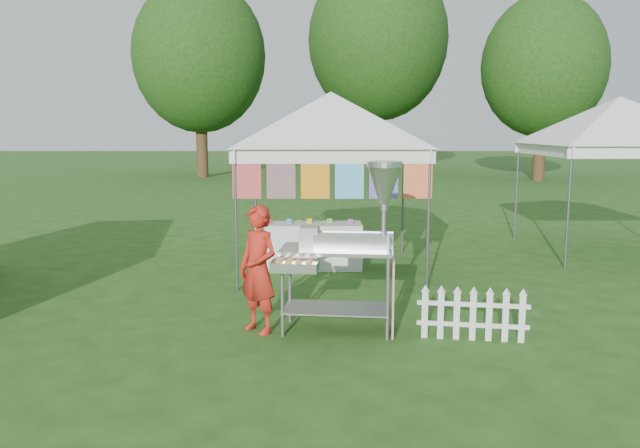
{
  "coord_description": "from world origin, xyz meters",
  "views": [
    {
      "loc": [
        -0.19,
        -7.0,
        2.4
      ],
      "look_at": [
        -0.18,
        1.45,
        1.1
      ],
      "focal_mm": 35.0,
      "sensor_mm": 36.0,
      "label": 1
    }
  ],
  "objects": [
    {
      "name": "tree_left",
      "position": [
        -6.0,
        24.0,
        5.83
      ],
      "size": [
        6.4,
        6.4,
        9.53
      ],
      "color": "#392114",
      "rests_on": "ground"
    },
    {
      "name": "canopy_right",
      "position": [
        5.5,
        5.0,
        2.99
      ],
      "size": [
        4.24,
        4.24,
        3.45
      ],
      "color": "#59595E",
      "rests_on": "ground"
    },
    {
      "name": "tree_right",
      "position": [
        10.0,
        22.0,
        5.18
      ],
      "size": [
        5.6,
        5.6,
        8.42
      ],
      "color": "#392114",
      "rests_on": "ground"
    },
    {
      "name": "tree_mid",
      "position": [
        3.0,
        28.0,
        7.14
      ],
      "size": [
        7.6,
        7.6,
        11.52
      ],
      "color": "#392114",
      "rests_on": "ground"
    },
    {
      "name": "ground",
      "position": [
        0.0,
        0.0,
        0.0
      ],
      "size": [
        120.0,
        120.0,
        0.0
      ],
      "primitive_type": "plane",
      "color": "#244513",
      "rests_on": "ground"
    },
    {
      "name": "vendor",
      "position": [
        -0.91,
        0.15,
        0.76
      ],
      "size": [
        0.66,
        0.64,
        1.52
      ],
      "primitive_type": "imported",
      "rotation": [
        0.0,
        0.0,
        -0.71
      ],
      "color": "#B52216",
      "rests_on": "ground"
    },
    {
      "name": "canopy_main",
      "position": [
        0.0,
        3.49,
        2.99
      ],
      "size": [
        4.24,
        4.24,
        3.45
      ],
      "color": "#59595E",
      "rests_on": "ground"
    },
    {
      "name": "display_table",
      "position": [
        -0.36,
        3.61,
        0.39
      ],
      "size": [
        1.8,
        0.7,
        0.78
      ],
      "primitive_type": "cube",
      "color": "white",
      "rests_on": "ground"
    },
    {
      "name": "picket_fence",
      "position": [
        1.56,
        -0.15,
        0.29
      ],
      "size": [
        1.25,
        0.22,
        0.56
      ],
      "rotation": [
        0.0,
        0.0,
        -0.16
      ],
      "color": "white",
      "rests_on": "ground"
    },
    {
      "name": "donut_cart",
      "position": [
        0.23,
        0.17,
        1.19
      ],
      "size": [
        1.54,
        0.95,
        2.02
      ],
      "rotation": [
        0.0,
        0.0,
        -0.11
      ],
      "color": "gray",
      "rests_on": "ground"
    }
  ]
}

